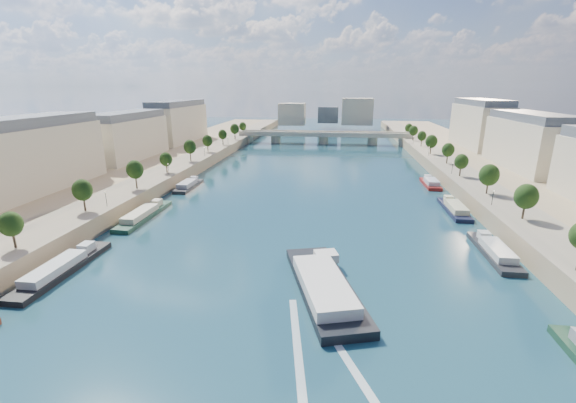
# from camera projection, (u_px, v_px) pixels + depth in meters

# --- Properties ---
(ground) EXTENTS (700.00, 700.00, 0.00)m
(ground) POSITION_uv_depth(u_px,v_px,m) (307.00, 200.00, 128.78)
(ground) COLOR #0B2631
(ground) RESTS_ON ground
(quay_left) EXTENTS (44.00, 520.00, 5.00)m
(quay_left) POSITION_uv_depth(u_px,v_px,m) (106.00, 186.00, 136.90)
(quay_left) COLOR #9E8460
(quay_left) RESTS_ON ground
(quay_right) EXTENTS (44.00, 520.00, 5.00)m
(quay_right) POSITION_uv_depth(u_px,v_px,m) (538.00, 201.00, 119.22)
(quay_right) COLOR #9E8460
(quay_right) RESTS_ON ground
(pave_left) EXTENTS (14.00, 520.00, 0.10)m
(pave_left) POSITION_uv_depth(u_px,v_px,m) (145.00, 181.00, 134.33)
(pave_left) COLOR gray
(pave_left) RESTS_ON quay_left
(pave_right) EXTENTS (14.00, 520.00, 0.10)m
(pave_right) POSITION_uv_depth(u_px,v_px,m) (489.00, 192.00, 120.33)
(pave_right) COLOR gray
(pave_right) RESTS_ON quay_right
(trees_left) EXTENTS (4.80, 268.80, 8.26)m
(trees_left) POSITION_uv_depth(u_px,v_px,m) (151.00, 164.00, 134.42)
(trees_left) COLOR #382B1E
(trees_left) RESTS_ON ground
(trees_right) EXTENTS (4.80, 268.80, 8.26)m
(trees_right) POSITION_uv_depth(u_px,v_px,m) (474.00, 168.00, 128.51)
(trees_right) COLOR #382B1E
(trees_right) RESTS_ON ground
(lamps_left) EXTENTS (0.36, 200.36, 4.28)m
(lamps_left) POSITION_uv_depth(u_px,v_px,m) (142.00, 180.00, 123.49)
(lamps_left) COLOR black
(lamps_left) RESTS_ON ground
(lamps_right) EXTENTS (0.36, 200.36, 4.28)m
(lamps_right) POSITION_uv_depth(u_px,v_px,m) (470.00, 179.00, 124.84)
(lamps_right) COLOR black
(lamps_right) RESTS_ON ground
(buildings_left) EXTENTS (16.00, 226.00, 23.20)m
(buildings_left) POSITION_uv_depth(u_px,v_px,m) (87.00, 142.00, 145.89)
(buildings_left) COLOR #BBAD90
(buildings_left) RESTS_ON ground
(buildings_right) EXTENTS (16.00, 226.00, 23.20)m
(buildings_right) POSITION_uv_depth(u_px,v_px,m) (571.00, 151.00, 125.01)
(buildings_right) COLOR #BBAD90
(buildings_right) RESTS_ON ground
(skyline) EXTENTS (79.00, 42.00, 22.00)m
(skyline) POSITION_uv_depth(u_px,v_px,m) (331.00, 113.00, 332.72)
(skyline) COLOR #BBAD90
(skyline) RESTS_ON ground
(bridge) EXTENTS (112.00, 12.00, 8.15)m
(bridge) POSITION_uv_depth(u_px,v_px,m) (323.00, 136.00, 254.39)
(bridge) COLOR #C1B79E
(bridge) RESTS_ON ground
(tour_barge) EXTENTS (17.87, 33.12, 4.32)m
(tour_barge) POSITION_uv_depth(u_px,v_px,m) (324.00, 285.00, 71.17)
(tour_barge) COLOR black
(tour_barge) RESTS_ON ground
(wake) EXTENTS (14.96, 25.83, 0.04)m
(wake) POSITION_uv_depth(u_px,v_px,m) (319.00, 349.00, 55.86)
(wake) COLOR silver
(wake) RESTS_ON ground
(moored_barges_left) EXTENTS (5.00, 152.40, 3.60)m
(moored_barges_left) POSITION_uv_depth(u_px,v_px,m) (67.00, 265.00, 80.21)
(moored_barges_left) COLOR #192138
(moored_barges_left) RESTS_ON ground
(moored_barges_right) EXTENTS (5.00, 123.26, 3.60)m
(moored_barges_right) POSITION_uv_depth(u_px,v_px,m) (477.00, 233.00, 97.57)
(moored_barges_right) COLOR #173A26
(moored_barges_right) RESTS_ON ground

